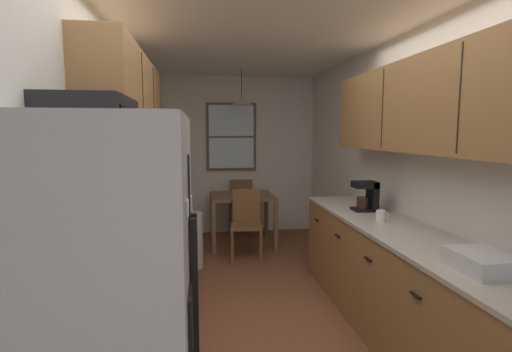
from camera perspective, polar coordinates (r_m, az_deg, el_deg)
ground_plane at (r=3.95m, az=0.52°, el=-18.13°), size 12.00×12.00×0.00m
wall_left at (r=3.65m, az=-20.87°, el=0.22°), size 0.10×9.00×2.55m
wall_right at (r=4.04m, az=19.83°, el=0.84°), size 0.10×9.00×2.55m
wall_back at (r=6.23m, az=-3.18°, el=3.14°), size 4.40×0.10×2.55m
ceiling_slab at (r=3.71m, az=0.56°, el=21.24°), size 4.40×9.00×0.08m
stove_range at (r=2.42m, az=-19.34°, el=-23.04°), size 0.66×0.62×1.10m
microwave_over_range at (r=2.14m, az=-23.61°, el=6.89°), size 0.39×0.60×0.31m
counter_left at (r=3.58m, az=-15.42°, el=-13.28°), size 0.64×1.93×0.90m
upper_cabinets_left at (r=3.35m, az=-18.73°, el=10.70°), size 0.33×2.01×0.72m
counter_right at (r=3.26m, az=21.62°, el=-15.52°), size 0.64×3.25×0.90m
upper_cabinets_right at (r=3.07m, az=25.53°, el=9.75°), size 0.33×2.93×0.71m
dining_table at (r=5.55m, az=-2.14°, el=-4.02°), size 0.92×0.85×0.74m
dining_chair_near at (r=4.96m, az=-1.46°, el=-6.82°), size 0.44×0.44×0.90m
dining_chair_far at (r=6.20m, az=-2.30°, el=-4.09°), size 0.43×0.43×0.90m
pendant_light at (r=5.47m, az=-2.20°, el=11.22°), size 0.33×0.33×0.51m
back_window at (r=6.14m, az=-3.75°, el=5.95°), size 0.80×0.05×1.09m
trash_bin at (r=4.73m, az=-9.89°, el=-9.62°), size 0.30×0.30×0.68m
storage_canister at (r=2.65m, az=-17.98°, el=-8.24°), size 0.11×0.11×0.18m
dish_towel at (r=2.50m, az=-10.09°, el=-20.96°), size 0.02×0.16×0.24m
coffee_maker at (r=3.79m, az=16.56°, el=-2.82°), size 0.22×0.18×0.28m
mug_by_coffeemaker at (r=3.39m, az=18.40°, el=-5.75°), size 0.11×0.08×0.10m
dish_rack at (r=2.45m, az=31.18°, el=-11.07°), size 0.28×0.34×0.10m
table_serving_bowl at (r=5.61m, az=-1.93°, el=-2.42°), size 0.17×0.17×0.06m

